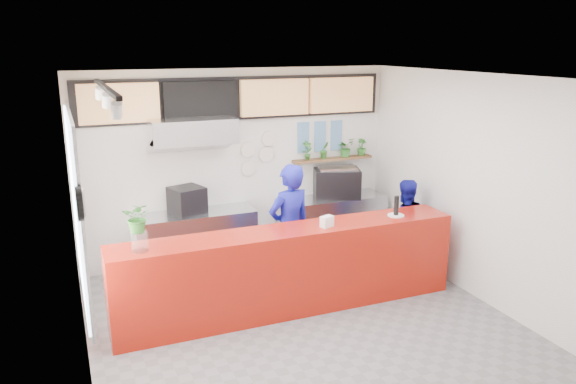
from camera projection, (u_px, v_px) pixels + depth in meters
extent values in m
plane|color=slate|center=(302.00, 323.00, 6.96)|extent=(5.00, 5.00, 0.00)
plane|color=silver|center=(304.00, 77.00, 6.19)|extent=(5.00, 5.00, 0.00)
plane|color=white|center=(239.00, 165.00, 8.81)|extent=(5.00, 0.00, 5.00)
plane|color=white|center=(76.00, 234.00, 5.66)|extent=(0.00, 5.00, 5.00)
plane|color=white|center=(474.00, 187.00, 7.49)|extent=(0.00, 5.00, 5.00)
cube|color=#9F170B|center=(290.00, 270.00, 7.18)|extent=(4.50, 0.60, 1.10)
cube|color=beige|center=(237.00, 95.00, 8.52)|extent=(5.00, 0.02, 0.80)
cube|color=#B2B5BA|center=(196.00, 241.00, 8.52)|extent=(1.80, 0.60, 0.90)
cube|color=black|center=(187.00, 201.00, 8.31)|extent=(0.56, 0.56, 0.40)
cube|color=#B2B5BA|center=(192.00, 130.00, 8.04)|extent=(1.20, 0.70, 0.35)
cube|color=#B2B5BA|center=(192.00, 144.00, 8.09)|extent=(1.20, 0.69, 0.31)
cube|color=#B2B5BA|center=(331.00, 223.00, 9.36)|extent=(1.80, 0.60, 0.90)
cube|color=black|center=(337.00, 183.00, 9.22)|extent=(0.86, 0.73, 0.47)
cube|color=silver|center=(337.00, 169.00, 9.15)|extent=(0.71, 0.57, 0.06)
cube|color=brown|center=(333.00, 159.00, 9.31)|extent=(1.40, 0.18, 0.04)
cube|color=tan|center=(119.00, 103.00, 7.79)|extent=(1.10, 0.10, 0.55)
cube|color=black|center=(201.00, 100.00, 8.22)|extent=(1.10, 0.10, 0.55)
cube|color=tan|center=(275.00, 97.00, 8.64)|extent=(1.10, 0.10, 0.55)
cube|color=tan|center=(342.00, 95.00, 9.07)|extent=(1.10, 0.10, 0.55)
cube|color=black|center=(238.00, 98.00, 8.50)|extent=(4.80, 0.04, 0.65)
cube|color=silver|center=(76.00, 207.00, 5.88)|extent=(0.04, 2.20, 1.90)
cube|color=#B2B5BA|center=(78.00, 206.00, 5.89)|extent=(0.03, 2.30, 2.00)
cylinder|color=black|center=(80.00, 204.00, 4.72)|extent=(0.05, 0.30, 0.30)
cylinder|color=white|center=(83.00, 203.00, 4.74)|extent=(0.02, 0.26, 0.26)
cube|color=black|center=(106.00, 88.00, 5.43)|extent=(0.05, 2.40, 0.04)
cylinder|color=silver|center=(248.00, 149.00, 8.77)|extent=(0.24, 0.03, 0.24)
cylinder|color=silver|center=(266.00, 154.00, 8.91)|extent=(0.24, 0.03, 0.24)
cylinder|color=silver|center=(248.00, 168.00, 8.85)|extent=(0.24, 0.03, 0.24)
cylinder|color=silver|center=(269.00, 139.00, 8.86)|extent=(0.24, 0.03, 0.24)
cube|color=#598CBF|center=(303.00, 130.00, 9.07)|extent=(0.20, 0.02, 0.25)
cube|color=#598CBF|center=(320.00, 129.00, 9.18)|extent=(0.20, 0.02, 0.25)
cube|color=#598CBF|center=(336.00, 128.00, 9.29)|extent=(0.20, 0.02, 0.25)
cube|color=#598CBF|center=(303.00, 145.00, 9.13)|extent=(0.20, 0.02, 0.25)
cube|color=#598CBF|center=(320.00, 144.00, 9.24)|extent=(0.20, 0.02, 0.25)
cube|color=#598CBF|center=(336.00, 143.00, 9.35)|extent=(0.20, 0.02, 0.25)
imported|color=#151793|center=(290.00, 229.00, 7.67)|extent=(0.74, 0.57, 1.81)
imported|color=#151793|center=(404.00, 225.00, 8.43)|extent=(0.76, 0.63, 1.42)
imported|color=#2B6B25|center=(307.00, 150.00, 9.09)|extent=(0.18, 0.14, 0.32)
imported|color=#2B6B25|center=(324.00, 150.00, 9.21)|extent=(0.18, 0.15, 0.28)
imported|color=#2B6B25|center=(346.00, 147.00, 9.35)|extent=(0.35, 0.33, 0.31)
imported|color=#2B6B25|center=(362.00, 147.00, 9.47)|extent=(0.16, 0.15, 0.28)
cylinder|color=white|center=(140.00, 241.00, 6.27)|extent=(0.22, 0.22, 0.23)
imported|color=#2B6B25|center=(138.00, 217.00, 6.20)|extent=(0.40, 0.37, 0.35)
cube|color=white|center=(327.00, 222.00, 7.11)|extent=(0.19, 0.15, 0.14)
cylinder|color=white|center=(396.00, 215.00, 7.57)|extent=(0.28, 0.28, 0.02)
cylinder|color=black|center=(396.00, 206.00, 7.54)|extent=(0.08, 0.08, 0.26)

